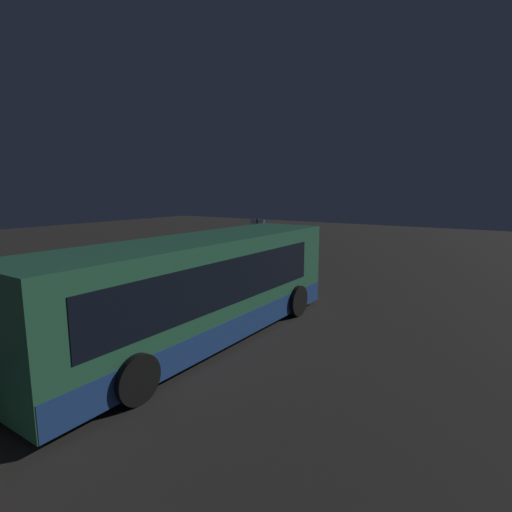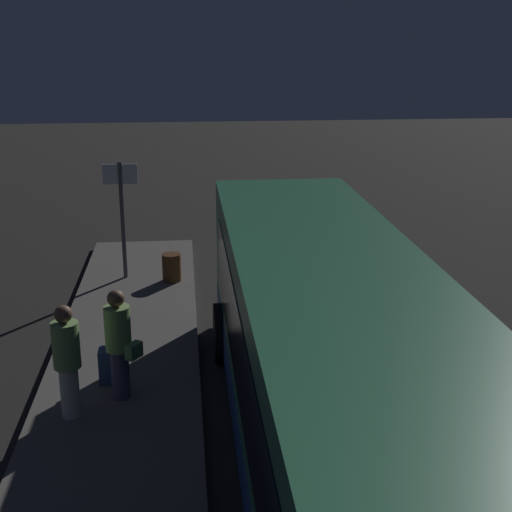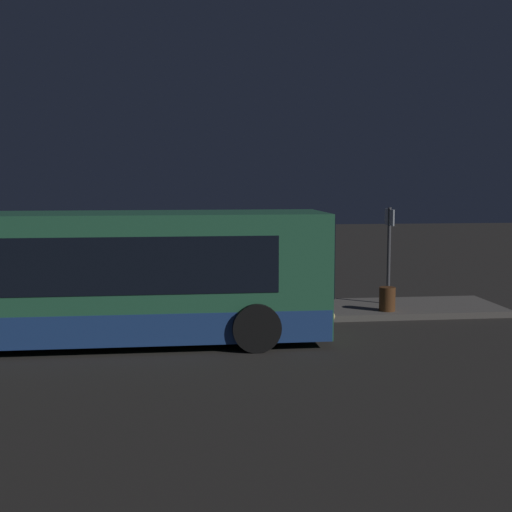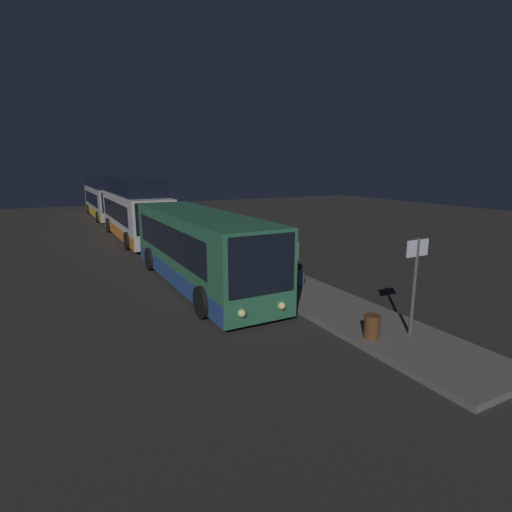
% 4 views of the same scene
% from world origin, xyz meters
% --- Properties ---
extents(ground, '(80.00, 80.00, 0.00)m').
position_xyz_m(ground, '(0.00, 0.00, 0.00)').
color(ground, '#2B2826').
extents(platform, '(20.00, 2.64, 0.17)m').
position_xyz_m(platform, '(0.00, 2.92, 0.09)').
color(platform, '#605B56').
rests_on(platform, ground).
extents(bus_lead, '(10.84, 2.77, 2.99)m').
position_xyz_m(bus_lead, '(-1.10, -0.08, 1.49)').
color(bus_lead, '#2D704C').
rests_on(bus_lead, ground).
extents(bus_second, '(11.26, 2.82, 4.06)m').
position_xyz_m(bus_second, '(-13.57, -0.08, 1.80)').
color(bus_second, silver).
rests_on(bus_second, ground).
extents(bus_third, '(12.04, 2.84, 3.79)m').
position_xyz_m(bus_third, '(-27.29, -0.08, 1.68)').
color(bus_third, '#B2ADA8').
rests_on(bus_third, ground).
extents(passenger_boarding, '(0.51, 0.51, 1.79)m').
position_xyz_m(passenger_boarding, '(0.48, 3.57, 1.14)').
color(passenger_boarding, silver).
rests_on(passenger_boarding, platform).
extents(passenger_waiting, '(0.62, 0.67, 1.81)m').
position_xyz_m(passenger_waiting, '(0.99, 2.85, 1.15)').
color(passenger_waiting, '#4C476B').
rests_on(passenger_waiting, platform).
extents(suitcase, '(0.33, 0.26, 0.83)m').
position_xyz_m(suitcase, '(1.53, 3.12, 0.47)').
color(suitcase, '#334C7F').
rests_on(suitcase, platform).
extents(sign_post, '(0.10, 0.79, 2.77)m').
position_xyz_m(sign_post, '(6.94, 3.22, 1.93)').
color(sign_post, '#4C4C51').
rests_on(sign_post, platform).
extents(trash_bin, '(0.44, 0.44, 0.65)m').
position_xyz_m(trash_bin, '(6.57, 2.12, 0.50)').
color(trash_bin, '#593319').
rests_on(trash_bin, platform).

